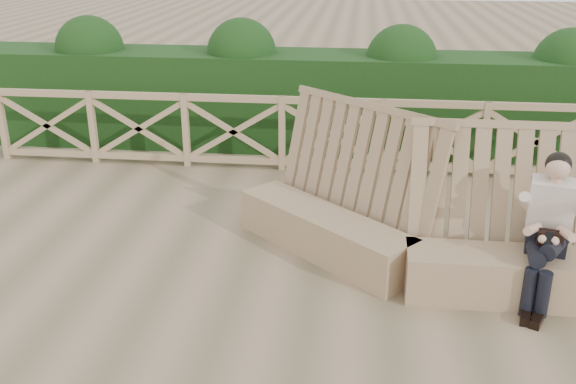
# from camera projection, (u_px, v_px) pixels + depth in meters

# --- Properties ---
(ground) EXTENTS (60.00, 60.00, 0.00)m
(ground) POSITION_uv_depth(u_px,v_px,m) (310.00, 295.00, 6.21)
(ground) COLOR brown
(ground) RESTS_ON ground
(bench) EXTENTS (4.02, 2.10, 1.60)m
(bench) POSITION_uv_depth(u_px,v_px,m) (421.00, 235.00, 6.50)
(bench) COLOR #8A744F
(bench) RESTS_ON ground
(woman) EXTENTS (0.53, 0.89, 1.44)m
(woman) POSITION_uv_depth(u_px,v_px,m) (548.00, 225.00, 5.86)
(woman) COLOR black
(woman) RESTS_ON ground
(guardrail) EXTENTS (10.10, 0.09, 1.10)m
(guardrail) POSITION_uv_depth(u_px,v_px,m) (331.00, 135.00, 9.22)
(guardrail) COLOR #977F58
(guardrail) RESTS_ON ground
(hedge) EXTENTS (12.00, 1.20, 1.50)m
(hedge) POSITION_uv_depth(u_px,v_px,m) (335.00, 101.00, 10.25)
(hedge) COLOR black
(hedge) RESTS_ON ground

